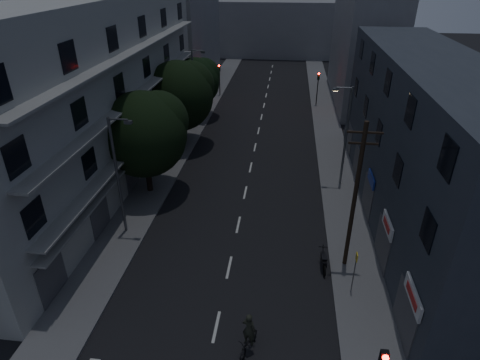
% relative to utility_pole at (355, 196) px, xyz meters
% --- Properties ---
extents(ground, '(160.00, 160.00, 0.00)m').
position_rel_utility_pole_xyz_m(ground, '(-6.87, 17.47, -4.87)').
color(ground, black).
rests_on(ground, ground).
extents(sidewalk_left, '(3.00, 90.00, 0.15)m').
position_rel_utility_pole_xyz_m(sidewalk_left, '(-14.37, 17.47, -4.79)').
color(sidewalk_left, '#565659').
rests_on(sidewalk_left, ground).
extents(sidewalk_right, '(3.00, 90.00, 0.15)m').
position_rel_utility_pole_xyz_m(sidewalk_right, '(0.63, 17.47, -4.79)').
color(sidewalk_right, '#565659').
rests_on(sidewalk_right, ground).
extents(lane_markings, '(0.15, 60.50, 0.01)m').
position_rel_utility_pole_xyz_m(lane_markings, '(-6.87, 23.72, -4.86)').
color(lane_markings, beige).
rests_on(lane_markings, ground).
extents(building_left, '(7.00, 36.00, 14.00)m').
position_rel_utility_pole_xyz_m(building_left, '(-18.85, 10.47, 2.13)').
color(building_left, '#9D9D98').
rests_on(building_left, ground).
extents(building_right, '(6.19, 28.00, 11.00)m').
position_rel_utility_pole_xyz_m(building_right, '(5.12, 6.46, 0.63)').
color(building_right, '#2A303A').
rests_on(building_right, ground).
extents(building_far_left, '(6.00, 20.00, 16.00)m').
position_rel_utility_pole_xyz_m(building_far_left, '(-18.87, 40.47, 3.13)').
color(building_far_left, slate).
rests_on(building_far_left, ground).
extents(building_far_right, '(6.00, 20.00, 13.00)m').
position_rel_utility_pole_xyz_m(building_far_right, '(5.13, 34.47, 1.63)').
color(building_far_right, slate).
rests_on(building_far_right, ground).
extents(building_far_end, '(24.00, 8.00, 10.00)m').
position_rel_utility_pole_xyz_m(building_far_end, '(-6.87, 62.47, 0.13)').
color(building_far_end, slate).
rests_on(building_far_end, ground).
extents(tree_near, '(6.45, 6.45, 7.96)m').
position_rel_utility_pole_xyz_m(tree_near, '(-14.34, 7.28, 0.26)').
color(tree_near, black).
rests_on(tree_near, sidewalk_left).
extents(tree_mid, '(6.62, 6.62, 8.15)m').
position_rel_utility_pole_xyz_m(tree_mid, '(-14.14, 16.83, 0.37)').
color(tree_mid, black).
rests_on(tree_mid, sidewalk_left).
extents(tree_far, '(5.46, 5.46, 6.75)m').
position_rel_utility_pole_xyz_m(tree_far, '(-14.38, 25.10, -0.49)').
color(tree_far, black).
rests_on(tree_far, sidewalk_left).
extents(traffic_signal_far_right, '(0.28, 0.37, 4.10)m').
position_rel_utility_pole_xyz_m(traffic_signal_far_right, '(-0.25, 31.07, -1.77)').
color(traffic_signal_far_right, black).
rests_on(traffic_signal_far_right, sidewalk_right).
extents(traffic_signal_far_left, '(0.28, 0.37, 4.10)m').
position_rel_utility_pole_xyz_m(traffic_signal_far_left, '(-13.19, 33.91, -1.77)').
color(traffic_signal_far_left, black).
rests_on(traffic_signal_far_left, sidewalk_left).
extents(street_lamp_left_near, '(1.51, 0.25, 8.00)m').
position_rel_utility_pole_xyz_m(street_lamp_left_near, '(-14.19, 1.73, -0.27)').
color(street_lamp_left_near, '#515458').
rests_on(street_lamp_left_near, sidewalk_left).
extents(street_lamp_right, '(1.51, 0.25, 8.00)m').
position_rel_utility_pole_xyz_m(street_lamp_right, '(0.61, 10.20, -0.27)').
color(street_lamp_right, slate).
rests_on(street_lamp_right, sidewalk_right).
extents(street_lamp_left_far, '(1.51, 0.25, 8.00)m').
position_rel_utility_pole_xyz_m(street_lamp_left_far, '(-14.08, 22.98, -0.27)').
color(street_lamp_left_far, '#5B5E63').
rests_on(street_lamp_left_far, sidewalk_left).
extents(utility_pole, '(1.80, 0.24, 9.00)m').
position_rel_utility_pole_xyz_m(utility_pole, '(0.00, 0.00, 0.00)').
color(utility_pole, black).
rests_on(utility_pole, sidewalk_right).
extents(bus_stop_sign, '(0.06, 0.35, 2.52)m').
position_rel_utility_pole_xyz_m(bus_stop_sign, '(0.11, -2.27, -2.98)').
color(bus_stop_sign, '#595B60').
rests_on(bus_stop_sign, sidewalk_right).
extents(motorcycle, '(0.55, 1.92, 1.23)m').
position_rel_utility_pole_xyz_m(motorcycle, '(-1.30, -0.41, -4.38)').
color(motorcycle, black).
rests_on(motorcycle, ground).
extents(cyclist, '(1.19, 1.90, 2.28)m').
position_rel_utility_pole_xyz_m(cyclist, '(-5.12, -6.69, -4.10)').
color(cyclist, black).
rests_on(cyclist, ground).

